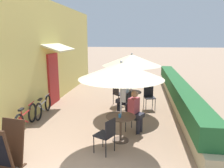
{
  "coord_description": "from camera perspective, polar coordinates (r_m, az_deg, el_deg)",
  "views": [
    {
      "loc": [
        1.28,
        -3.58,
        2.75
      ],
      "look_at": [
        0.15,
        4.5,
        1.0
      ],
      "focal_mm": 35.0,
      "sensor_mm": 36.0,
      "label": 1
    }
  ],
  "objects": [
    {
      "name": "cafe_chair_mid_left",
      "position": [
        8.96,
        1.55,
        -2.33
      ],
      "size": [
        0.57,
        0.57,
        0.87
      ],
      "rotation": [
        0.0,
        0.0,
        5.47
      ],
      "color": "black",
      "rests_on": "ground_plane"
    },
    {
      "name": "bicycle_leaning",
      "position": [
        7.24,
        -21.56,
        -8.26
      ],
      "size": [
        0.24,
        1.66,
        0.73
      ],
      "rotation": [
        0.0,
        0.0,
        0.11
      ],
      "color": "black",
      "rests_on": "ground_plane"
    },
    {
      "name": "cafe_chair_mid_right",
      "position": [
        7.77,
        3.69,
        -4.63
      ],
      "size": [
        0.5,
        0.5,
        0.87
      ],
      "rotation": [
        0.0,
        0.0,
        7.57
      ],
      "color": "black",
      "rests_on": "ground_plane"
    },
    {
      "name": "cafe_facade_wall",
      "position": [
        9.76,
        -15.25,
        7.79
      ],
      "size": [
        0.98,
        11.01,
        4.2
      ],
      "color": "#E0CC6B",
      "rests_on": "ground_plane"
    },
    {
      "name": "patio_table_near",
      "position": [
        5.92,
        2.28,
        -10.06
      ],
      "size": [
        0.79,
        0.79,
        0.71
      ],
      "color": "brown",
      "rests_on": "ground_plane"
    },
    {
      "name": "planter_hedge",
      "position": [
        9.37,
        16.76,
        -2.08
      ],
      "size": [
        0.6,
        10.01,
        1.01
      ],
      "color": "tan",
      "rests_on": "ground_plane"
    },
    {
      "name": "menu_board",
      "position": [
        5.26,
        -26.01,
        -14.51
      ],
      "size": [
        0.65,
        0.71,
        1.02
      ],
      "rotation": [
        0.0,
        0.0,
        -0.15
      ],
      "color": "#422819",
      "rests_on": "ground_plane"
    },
    {
      "name": "patio_umbrella_near",
      "position": [
        5.55,
        2.41,
        3.54
      ],
      "size": [
        2.2,
        2.2,
        2.18
      ],
      "color": "#B7B7BC",
      "rests_on": "ground_plane"
    },
    {
      "name": "patio_umbrella_mid",
      "position": [
        8.2,
        5.16,
        6.28
      ],
      "size": [
        2.2,
        2.2,
        2.18
      ],
      "color": "#B7B7BC",
      "rests_on": "ground_plane"
    },
    {
      "name": "seated_patron_near_left",
      "position": [
        6.44,
        6.12,
        -6.65
      ],
      "size": [
        0.5,
        0.47,
        1.25
      ],
      "rotation": [
        0.0,
        0.0,
        4.24
      ],
      "color": "#23232D",
      "rests_on": "ground_plane"
    },
    {
      "name": "coffee_cup_mid",
      "position": [
        8.48,
        4.05,
        -1.57
      ],
      "size": [
        0.07,
        0.07,
        0.09
      ],
      "color": "white",
      "rests_on": "patio_table_mid"
    },
    {
      "name": "cafe_chair_near_right",
      "position": [
        5.32,
        -1.38,
        -12.7
      ],
      "size": [
        0.54,
        0.54,
        0.87
      ],
      "rotation": [
        0.0,
        0.0,
        7.38
      ],
      "color": "black",
      "rests_on": "ground_plane"
    },
    {
      "name": "cafe_chair_near_left",
      "position": [
        6.55,
        5.22,
        -7.89
      ],
      "size": [
        0.54,
        0.54,
        0.87
      ],
      "rotation": [
        0.0,
        0.0,
        4.24
      ],
      "color": "black",
      "rests_on": "ground_plane"
    },
    {
      "name": "cafe_chair_mid_back",
      "position": [
        8.69,
        9.67,
        -2.97
      ],
      "size": [
        0.48,
        0.48,
        0.87
      ],
      "rotation": [
        0.0,
        0.0,
        9.66
      ],
      "color": "black",
      "rests_on": "ground_plane"
    },
    {
      "name": "coffee_cup_near",
      "position": [
        5.75,
        2.02,
        -8.27
      ],
      "size": [
        0.07,
        0.07,
        0.09
      ],
      "color": "teal",
      "rests_on": "patio_table_near"
    },
    {
      "name": "bicycle_second",
      "position": [
        8.22,
        -17.5,
        -5.66
      ],
      "size": [
        0.24,
        1.63,
        0.69
      ],
      "rotation": [
        0.0,
        0.0,
        0.11
      ],
      "color": "black",
      "rests_on": "ground_plane"
    },
    {
      "name": "patio_table_mid",
      "position": [
        8.46,
        4.98,
        -3.25
      ],
      "size": [
        0.79,
        0.79,
        0.71
      ],
      "color": "brown",
      "rests_on": "ground_plane"
    },
    {
      "name": "seated_patron_mid_right",
      "position": [
        7.76,
        2.93,
        -3.33
      ],
      "size": [
        0.47,
        0.42,
        1.25
      ],
      "rotation": [
        0.0,
        0.0,
        7.57
      ],
      "color": "#23232D",
      "rests_on": "ground_plane"
    }
  ]
}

